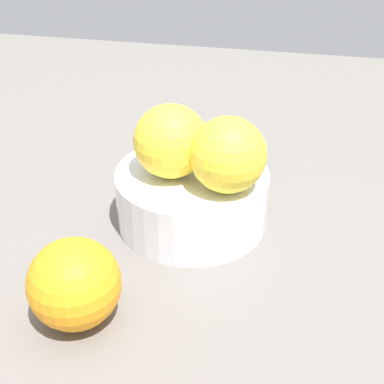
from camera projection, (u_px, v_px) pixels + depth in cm
name	position (u px, v px, depth cm)	size (l,w,h in cm)	color
ground_plane	(192.00, 228.00, 51.13)	(110.00, 110.00, 2.00)	#66605B
fruit_bowl	(192.00, 198.00, 49.24)	(14.22, 14.22, 5.32)	silver
orange_in_bowl_0	(171.00, 141.00, 45.75)	(6.63, 6.63, 6.63)	yellow
orange_in_bowl_1	(228.00, 155.00, 43.70)	(6.57, 6.57, 6.57)	yellow
orange_loose_0	(74.00, 284.00, 37.91)	(6.90, 6.90, 6.90)	orange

